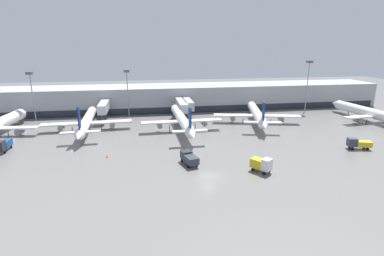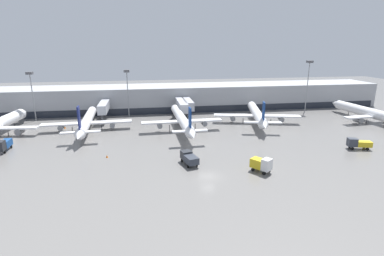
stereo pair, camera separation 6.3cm
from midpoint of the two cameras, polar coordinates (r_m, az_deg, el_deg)
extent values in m
plane|color=slate|center=(57.04, 3.07, -9.18)|extent=(320.00, 320.00, 0.00)
cube|color=#9EA0A5|center=(114.74, -3.58, 5.86)|extent=(160.00, 16.00, 9.00)
cube|color=#1E232D|center=(107.51, -3.10, 3.41)|extent=(156.80, 0.10, 2.40)
cube|color=#A8AAB2|center=(100.62, -16.42, 3.92)|extent=(2.60, 13.13, 2.80)
cylinder|color=#3F4247|center=(95.48, -16.68, 1.44)|extent=(0.44, 0.44, 3.20)
cube|color=#A8AAB2|center=(101.35, -0.80, 4.64)|extent=(2.60, 12.27, 2.80)
cylinder|color=#3F4247|center=(96.63, -0.30, 2.28)|extent=(0.44, 0.44, 3.20)
cube|color=#A8AAB2|center=(99.63, -2.00, 4.44)|extent=(2.60, 15.17, 2.80)
cylinder|color=#3F4247|center=(93.51, -1.42, 1.82)|extent=(0.44, 0.44, 3.20)
cylinder|color=white|center=(110.76, 31.19, 2.37)|extent=(5.62, 31.07, 3.06)
cone|color=white|center=(123.10, 25.63, 4.22)|extent=(3.18, 3.60, 2.91)
cube|color=white|center=(110.36, 31.42, 1.97)|extent=(21.39, 4.35, 0.44)
cylinder|color=slate|center=(106.42, 29.09, 1.35)|extent=(1.92, 2.98, 1.69)
cylinder|color=#2D2D33|center=(118.24, 27.67, 2.51)|extent=(0.20, 0.20, 1.44)
cylinder|color=#2D2D33|center=(107.75, 30.32, 1.03)|extent=(0.20, 0.20, 1.44)
cylinder|color=#2D2D33|center=(112.58, 32.81, 1.21)|extent=(0.20, 0.20, 1.44)
cylinder|color=white|center=(85.47, -1.96, 1.73)|extent=(3.23, 29.26, 2.63)
cone|color=white|center=(100.98, -3.34, 3.88)|extent=(2.56, 2.95, 2.50)
cone|color=white|center=(69.70, 0.10, -1.49)|extent=(2.45, 4.00, 2.37)
cube|color=white|center=(84.89, -1.89, 1.27)|extent=(22.85, 2.94, 0.44)
cube|color=white|center=(72.59, -0.36, -0.58)|extent=(8.69, 1.57, 0.35)
cube|color=navy|center=(71.77, -0.37, 1.85)|extent=(0.41, 2.24, 5.26)
cylinder|color=slate|center=(84.41, -6.17, 0.54)|extent=(1.50, 2.76, 1.45)
cylinder|color=slate|center=(86.25, 2.31, 0.95)|extent=(1.50, 2.76, 1.45)
cylinder|color=#2D2D33|center=(95.14, -2.81, 1.74)|extent=(0.20, 0.20, 2.21)
cylinder|color=#2D2D33|center=(84.20, -4.25, -0.13)|extent=(0.20, 0.20, 2.21)
cylinder|color=#2D2D33|center=(85.26, 0.62, 0.11)|extent=(0.20, 0.20, 2.21)
cylinder|color=white|center=(96.37, 12.23, 2.71)|extent=(8.93, 26.59, 2.79)
cone|color=white|center=(110.80, 11.19, 4.43)|extent=(3.29, 3.60, 2.65)
cone|color=white|center=(81.57, 13.68, 0.29)|extent=(3.41, 4.65, 2.51)
cube|color=white|center=(95.85, 12.26, 2.30)|extent=(26.64, 8.91, 0.44)
cube|color=white|center=(84.52, 13.35, 1.04)|extent=(10.24, 3.87, 0.35)
cube|color=navy|center=(83.81, 13.49, 3.10)|extent=(0.93, 2.49, 5.13)
cylinder|color=slate|center=(95.26, 7.77, 1.91)|extent=(2.20, 3.30, 1.53)
cylinder|color=slate|center=(97.40, 16.60, 1.70)|extent=(2.20, 3.30, 1.53)
cylinder|color=#2D2D33|center=(105.21, 11.53, 2.65)|extent=(0.20, 0.20, 1.71)
cylinder|color=#2D2D33|center=(95.05, 9.71, 1.36)|extent=(0.20, 0.20, 1.71)
cylinder|color=#2D2D33|center=(96.28, 14.78, 1.25)|extent=(0.20, 0.20, 1.71)
cone|color=white|center=(110.29, -29.39, 2.58)|extent=(3.35, 3.78, 3.02)
cylinder|color=slate|center=(93.52, -29.96, -0.54)|extent=(2.00, 2.76, 1.75)
cylinder|color=#2D2D33|center=(104.94, -30.74, 0.62)|extent=(0.20, 0.20, 1.41)
cylinder|color=#2D2D33|center=(94.29, -31.57, -0.99)|extent=(0.20, 0.20, 1.41)
cylinder|color=white|center=(91.40, -19.33, 1.33)|extent=(3.90, 28.28, 2.69)
cone|color=white|center=(106.49, -18.34, 3.35)|extent=(2.68, 3.07, 2.56)
cone|color=white|center=(76.00, -20.76, -1.60)|extent=(2.59, 4.14, 2.42)
cube|color=white|center=(90.85, -19.35, 0.89)|extent=(25.17, 3.80, 0.44)
cube|color=white|center=(78.91, -20.45, -0.75)|extent=(9.59, 1.94, 0.35)
cube|color=navy|center=(78.05, -20.70, 1.72)|extent=(0.47, 2.47, 5.95)
cylinder|color=slate|center=(92.26, -23.62, 0.15)|extent=(1.61, 3.06, 1.48)
cylinder|color=slate|center=(90.36, -14.90, 0.65)|extent=(1.61, 3.06, 1.48)
cylinder|color=#2D2D33|center=(100.69, -18.62, 1.50)|extent=(0.20, 0.20, 1.52)
cylinder|color=#2D2D33|center=(91.16, -21.82, -0.23)|extent=(0.20, 0.20, 1.52)
cylinder|color=#2D2D33|center=(90.07, -16.80, 0.05)|extent=(0.20, 0.20, 1.52)
cube|color=gold|center=(81.37, 29.93, -2.64)|extent=(3.66, 2.61, 1.26)
cube|color=#333842|center=(80.19, 28.23, -2.41)|extent=(2.40, 2.20, 1.91)
cylinder|color=black|center=(79.81, 28.28, -3.48)|extent=(0.74, 0.42, 0.70)
cylinder|color=black|center=(81.25, 27.84, -3.11)|extent=(0.74, 0.42, 0.70)
cylinder|color=black|center=(81.18, 30.44, -3.48)|extent=(0.74, 0.42, 0.70)
cylinder|color=black|center=(82.60, 29.97, -3.11)|extent=(0.74, 0.42, 0.70)
cube|color=#2D333D|center=(60.97, -0.11, -6.06)|extent=(2.92, 3.68, 1.36)
cube|color=#26282D|center=(63.14, -1.08, -5.11)|extent=(2.50, 2.44, 1.71)
cylinder|color=black|center=(63.30, -1.92, -6.24)|extent=(0.42, 0.74, 0.70)
cylinder|color=black|center=(64.00, -0.29, -5.97)|extent=(0.42, 0.74, 0.70)
cylinder|color=black|center=(60.51, -0.74, -7.29)|extent=(0.42, 0.74, 0.70)
cylinder|color=black|center=(61.25, 0.95, -7.00)|extent=(0.42, 0.74, 0.70)
cube|color=#19478C|center=(82.98, -31.91, -2.51)|extent=(1.80, 3.65, 1.52)
cube|color=#26282D|center=(80.30, -32.67, -2.90)|extent=(1.69, 2.25, 2.23)
cylinder|color=black|center=(80.35, -32.02, -3.89)|extent=(0.26, 0.70, 0.70)
cylinder|color=black|center=(83.58, -31.15, -3.08)|extent=(0.26, 0.70, 0.70)
cylinder|color=black|center=(84.15, -32.14, -3.11)|extent=(0.26, 0.70, 0.70)
cube|color=gold|center=(60.15, 12.43, -6.54)|extent=(3.05, 3.15, 1.78)
cube|color=silver|center=(59.14, 14.07, -6.79)|extent=(2.41, 2.32, 2.27)
cylinder|color=black|center=(60.40, 14.46, -7.86)|extent=(0.62, 0.71, 0.70)
cylinder|color=black|center=(58.97, 13.58, -8.39)|extent=(0.62, 0.71, 0.70)
cylinder|color=black|center=(61.54, 12.47, -7.28)|extent=(0.62, 0.71, 0.70)
cylinder|color=black|center=(60.14, 11.55, -7.78)|extent=(0.62, 0.71, 0.70)
cone|color=orange|center=(68.37, -15.86, -5.21)|extent=(0.49, 0.49, 0.57)
cone|color=orange|center=(95.79, -23.05, 0.13)|extent=(0.51, 0.51, 0.77)
cylinder|color=gray|center=(103.62, -12.09, 6.19)|extent=(0.30, 0.30, 15.06)
cube|color=#4C4C51|center=(102.66, -12.34, 10.56)|extent=(1.80, 1.80, 0.80)
cylinder|color=gray|center=(108.24, -28.01, 5.06)|extent=(0.30, 0.30, 14.92)
cube|color=#4C4C51|center=(107.33, -28.54, 9.17)|extent=(1.80, 1.80, 0.80)
cylinder|color=gray|center=(117.01, 21.10, 7.18)|extent=(0.30, 0.30, 17.63)
cube|color=#4C4C51|center=(116.18, 21.55, 11.67)|extent=(1.80, 1.80, 0.80)
camera|label=1|loc=(0.03, -89.98, 0.01)|focal=28.00mm
camera|label=2|loc=(0.03, 90.02, -0.01)|focal=28.00mm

